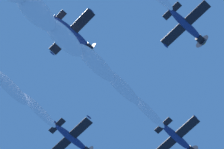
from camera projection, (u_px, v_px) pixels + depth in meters
name	position (u px, v px, depth m)	size (l,w,h in m)	color
airplane_lead	(178.00, 138.00, 83.25)	(7.79, 7.58, 3.16)	navy
airplane_left_wingman	(73.00, 139.00, 84.35)	(7.82, 7.51, 3.21)	navy
airplane_right_wingman	(187.00, 26.00, 78.95)	(7.82, 7.49, 3.40)	navy
airplane_slot_tail	(74.00, 34.00, 80.15)	(7.81, 7.50, 3.17)	navy
smoke_trail_lead	(51.00, 24.00, 74.71)	(27.75, 28.49, 8.80)	white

